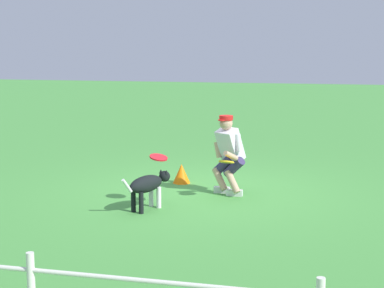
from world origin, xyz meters
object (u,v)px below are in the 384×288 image
frisbee_held (226,162)px  person (229,152)px  dog (148,185)px  training_cone (182,174)px  frisbee_flying (159,157)px

frisbee_held → person: bearing=-84.4°
dog → frisbee_held: size_ratio=4.21×
frisbee_held → dog: bearing=38.1°
frisbee_held → training_cone: bearing=-45.8°
person → frisbee_held: 0.40m
frisbee_held → frisbee_flying: bearing=26.5°
person → dog: person is taller
dog → frisbee_flying: size_ratio=3.70×
person → training_cone: 1.26m
training_cone → frisbee_held: bearing=134.2°
dog → frisbee_held: bearing=-29.4°
person → frisbee_flying: person is taller
dog → frisbee_held: (-1.02, -0.80, 0.24)m
frisbee_flying → training_cone: 1.59m
training_cone → dog: bearing=89.1°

